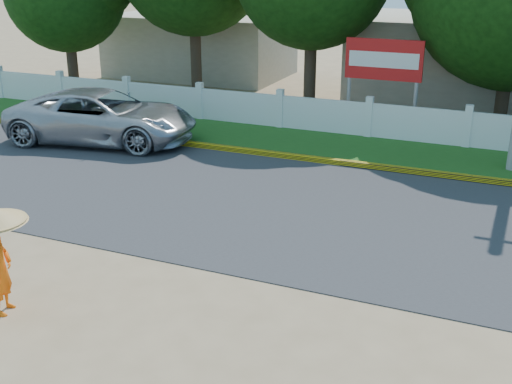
% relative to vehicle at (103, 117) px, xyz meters
% --- Properties ---
extents(ground, '(120.00, 120.00, 0.00)m').
position_rel_vehicle_xyz_m(ground, '(7.43, -7.49, -0.80)').
color(ground, '#9E8460').
rests_on(ground, ground).
extents(road, '(60.00, 7.00, 0.02)m').
position_rel_vehicle_xyz_m(road, '(7.43, -2.99, -0.79)').
color(road, '#38383A').
rests_on(road, ground).
extents(grass_verge, '(60.00, 3.50, 0.03)m').
position_rel_vehicle_xyz_m(grass_verge, '(7.43, 2.26, -0.79)').
color(grass_verge, '#2D601E').
rests_on(grass_verge, ground).
extents(curb, '(40.00, 0.18, 0.16)m').
position_rel_vehicle_xyz_m(curb, '(7.43, 0.56, -0.72)').
color(curb, yellow).
rests_on(curb, ground).
extents(fence, '(40.00, 0.10, 1.10)m').
position_rel_vehicle_xyz_m(fence, '(7.43, 3.71, -0.25)').
color(fence, silver).
rests_on(fence, ground).
extents(building_near, '(10.00, 6.00, 3.20)m').
position_rel_vehicle_xyz_m(building_near, '(10.43, 10.51, 0.80)').
color(building_near, '#B7AD99').
rests_on(building_near, ground).
extents(building_far, '(8.00, 5.00, 2.80)m').
position_rel_vehicle_xyz_m(building_far, '(-2.57, 11.51, 0.60)').
color(building_far, '#B7AD99').
rests_on(building_far, ground).
extents(vehicle, '(6.13, 3.60, 1.60)m').
position_rel_vehicle_xyz_m(vehicle, '(0.00, 0.00, 0.00)').
color(vehicle, '#A8AAB0').
rests_on(vehicle, ground).
extents(billboard, '(2.50, 0.13, 2.95)m').
position_rel_vehicle_xyz_m(billboard, '(7.56, 4.81, 1.34)').
color(billboard, gray).
rests_on(billboard, ground).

